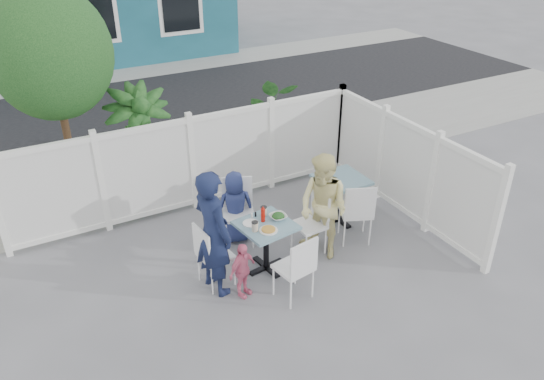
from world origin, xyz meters
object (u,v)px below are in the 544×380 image
woman (323,207)px  chair_back (238,206)px  chair_left (210,252)px  chair_right (314,218)px  spare_table (341,188)px  boy (235,207)px  chair_near (298,265)px  main_table (266,234)px  man (213,233)px  toddler (242,270)px

woman → chair_back: bearing=-152.8°
chair_left → chair_right: size_ratio=0.99×
spare_table → boy: 1.71m
boy → chair_near: bearing=108.1°
chair_left → chair_near: size_ratio=0.98×
chair_right → chair_left: bearing=88.2°
main_table → woman: size_ratio=0.50×
man → boy: size_ratio=1.55×
spare_table → boy: (-1.68, 0.31, -0.03)m
chair_right → man: man is taller
main_table → chair_right: (0.82, 0.07, -0.03)m
chair_left → woman: woman is taller
woman → boy: size_ratio=1.39×
toddler → chair_right: bearing=-6.4°
spare_table → chair_near: (-1.58, -1.32, -0.04)m
chair_right → spare_table: bearing=-62.3°
chair_right → toddler: chair_right is taller
spare_table → toddler: toddler is taller
main_table → chair_back: 0.85m
chair_right → boy: size_ratio=0.83×
chair_back → toddler: size_ratio=1.26×
chair_left → chair_back: chair_back is taller
woman → chair_near: bearing=-67.3°
spare_table → chair_near: chair_near is taller
chair_back → chair_near: (0.07, -1.62, -0.03)m
spare_table → toddler: bearing=-157.2°
woman → man: bearing=-107.8°
main_table → spare_table: size_ratio=1.03×
chair_near → man: 1.14m
woman → toddler: (-1.41, -0.29, -0.39)m
chair_left → chair_right: (1.63, 0.04, 0.01)m
main_table → boy: boy is taller
chair_left → chair_back: size_ratio=0.93×
chair_near → woman: bearing=30.5°
spare_table → boy: size_ratio=0.68×
spare_table → chair_left: chair_left is taller
boy → main_table: bearing=108.3°
chair_back → chair_left: bearing=67.6°
chair_left → main_table: bearing=80.6°
chair_back → woman: 1.30m
woman → boy: bearing=-151.9°
boy → toddler: (-0.47, -1.21, -0.17)m
man → toddler: size_ratio=2.20×
main_table → chair_back: (-0.02, 0.85, 0.01)m
chair_right → woman: 0.28m
chair_right → chair_near: bearing=134.1°
main_table → woman: (0.88, -0.06, 0.21)m
chair_left → toddler: (0.28, -0.38, -0.14)m
woman → chair_right: bearing=-171.5°
chair_left → woman: 1.71m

